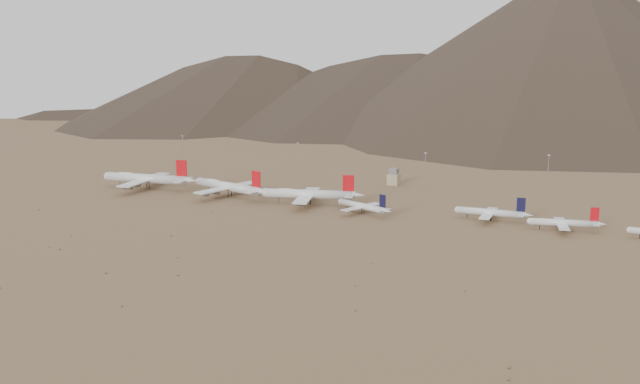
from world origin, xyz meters
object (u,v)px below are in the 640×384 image
at_px(narrowbody_a, 363,206).
at_px(control_tower, 394,177).
at_px(widebody_centre, 229,186).
at_px(widebody_east, 309,194).
at_px(widebody_west, 146,178).
at_px(narrowbody_b, 492,213).

bearing_deg(narrowbody_a, control_tower, 119.61).
distance_m(widebody_centre, widebody_east, 59.27).
distance_m(widebody_west, widebody_centre, 66.78).
distance_m(narrowbody_a, control_tower, 96.28).
height_order(widebody_west, control_tower, widebody_west).
bearing_deg(widebody_west, narrowbody_a, -9.95).
height_order(widebody_centre, control_tower, widebody_centre).
relative_size(widebody_west, control_tower, 6.11).
relative_size(widebody_centre, narrowbody_a, 1.66).
bearing_deg(widebody_centre, narrowbody_a, 9.37).
relative_size(narrowbody_a, control_tower, 3.35).
xyz_separation_m(widebody_west, narrowbody_b, (240.23, 9.50, -2.75)).
xyz_separation_m(widebody_east, narrowbody_b, (114.23, 6.37, -2.01)).
height_order(widebody_west, narrowbody_a, widebody_west).
bearing_deg(narrowbody_b, widebody_east, -179.43).
height_order(widebody_east, control_tower, widebody_east).
relative_size(widebody_east, control_tower, 5.39).
bearing_deg(narrowbody_b, control_tower, 135.16).
xyz_separation_m(narrowbody_b, control_tower, (-87.92, 79.78, 0.53)).
height_order(narrowbody_a, narrowbody_b, narrowbody_b).
bearing_deg(narrowbody_b, widebody_west, 179.64).
bearing_deg(narrowbody_a, widebody_east, -171.54).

